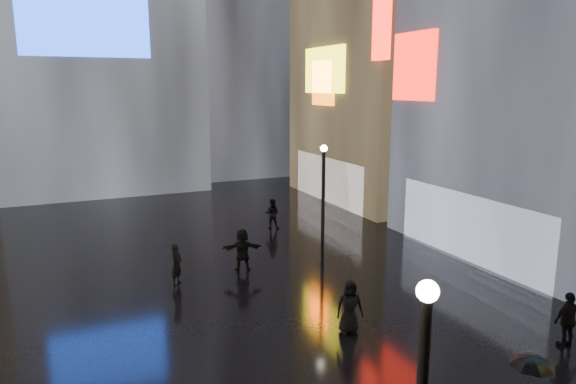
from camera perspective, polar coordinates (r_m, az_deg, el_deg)
ground at (r=21.76m, az=-8.82°, el=-9.04°), size 140.00×140.00×0.00m
lamp_far at (r=22.29m, az=3.93°, el=-0.52°), size 0.30×0.30×5.20m
pedestrian_3 at (r=17.75m, az=28.71°, el=-12.33°), size 1.05×0.54×1.71m
pedestrian_4 at (r=16.59m, az=6.85°, el=-12.52°), size 0.97×0.76×1.74m
pedestrian_5 at (r=21.72m, az=-5.08°, el=-6.43°), size 1.77×0.95×1.82m
pedestrian_6 at (r=20.70m, az=-12.28°, el=-7.85°), size 0.69×0.71×1.65m
pedestrian_7 at (r=28.00m, az=-1.77°, el=-2.43°), size 1.01×0.96×1.64m
umbrella_1 at (r=11.52m, az=25.34°, el=-17.58°), size 1.16×1.16×0.72m
umbrella_2 at (r=16.10m, az=6.97°, el=-8.28°), size 1.31×1.30×0.87m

